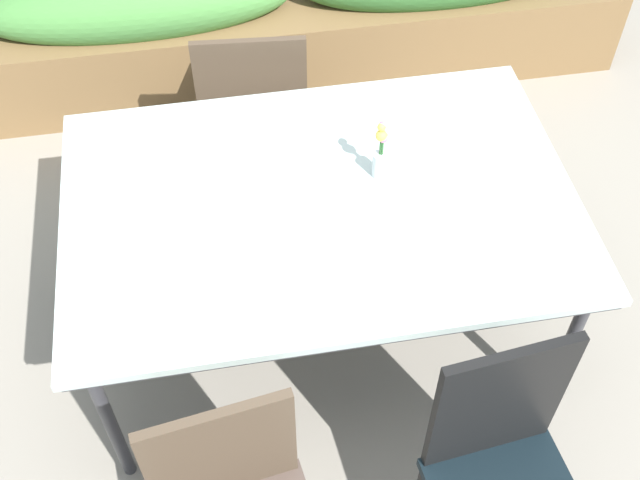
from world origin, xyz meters
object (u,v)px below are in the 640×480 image
object	(u,v)px
dining_table	(320,208)
chair_far_side	(252,90)
chair_near_right	(504,467)
planter_box	(298,19)
flower_vase	(380,152)

from	to	relation	value
dining_table	chair_far_side	distance (m)	0.99
dining_table	chair_far_side	bearing A→B (deg)	98.27
chair_near_right	planter_box	bearing A→B (deg)	-91.41
dining_table	flower_vase	distance (m)	0.29
chair_near_right	dining_table	bearing A→B (deg)	-74.00
chair_near_right	flower_vase	size ratio (longest dim) A/B	4.26
chair_far_side	planter_box	bearing A→B (deg)	71.13
chair_near_right	planter_box	xyz separation A→B (m)	(-0.22, 2.60, -0.19)
chair_far_side	planter_box	xyz separation A→B (m)	(0.31, 0.69, -0.14)
flower_vase	planter_box	bearing A→B (deg)	92.00
dining_table	chair_near_right	xyz separation A→B (m)	(0.39, -0.95, -0.18)
dining_table	chair_near_right	bearing A→B (deg)	-67.80
chair_near_right	planter_box	size ratio (longest dim) A/B	0.29
chair_far_side	chair_near_right	distance (m)	1.97
dining_table	flower_vase	size ratio (longest dim) A/B	7.43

